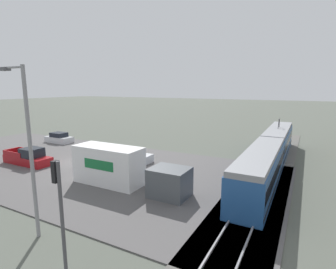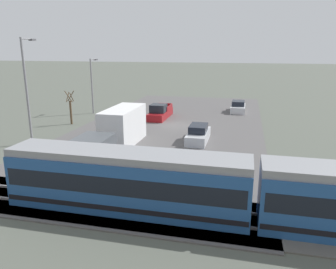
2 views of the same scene
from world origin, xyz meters
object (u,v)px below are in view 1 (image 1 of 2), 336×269
(box_truck, at_px, (122,169))
(sedan_car_0, at_px, (132,156))
(pickup_truck, at_px, (28,158))
(sedan_car_1, at_px, (59,138))
(street_lamp_near_crossing, at_px, (28,143))
(light_rail_tram, at_px, (271,153))
(traffic_light_pole, at_px, (60,203))

(box_truck, relative_size, sedan_car_0, 2.21)
(box_truck, xyz_separation_m, pickup_truck, (-0.37, -12.88, -0.81))
(box_truck, bearing_deg, pickup_truck, -91.63)
(box_truck, distance_m, sedan_car_1, 21.55)
(pickup_truck, bearing_deg, sedan_car_1, -145.36)
(sedan_car_1, bearing_deg, street_lamp_near_crossing, 47.77)
(light_rail_tram, xyz_separation_m, box_truck, (11.28, -10.19, -0.06))
(sedan_car_1, bearing_deg, box_truck, 63.49)
(sedan_car_1, distance_m, street_lamp_near_crossing, 26.80)
(box_truck, bearing_deg, traffic_light_pole, 23.61)
(light_rail_tram, distance_m, sedan_car_0, 14.74)
(light_rail_tram, bearing_deg, box_truck, -42.11)
(sedan_car_0, distance_m, sedan_car_1, 15.87)
(light_rail_tram, height_order, sedan_car_1, light_rail_tram)
(traffic_light_pole, height_order, street_lamp_near_crossing, street_lamp_near_crossing)
(box_truck, xyz_separation_m, sedan_car_0, (-6.47, -3.71, -0.85))
(pickup_truck, distance_m, sedan_car_0, 11.02)
(pickup_truck, bearing_deg, box_truck, 88.37)
(sedan_car_0, relative_size, street_lamp_near_crossing, 0.50)
(sedan_car_0, height_order, sedan_car_1, sedan_car_0)
(sedan_car_0, distance_m, street_lamp_near_crossing, 15.82)
(box_truck, bearing_deg, light_rail_tram, 137.89)
(box_truck, distance_m, pickup_truck, 12.91)
(box_truck, bearing_deg, sedan_car_1, -116.51)
(sedan_car_1, bearing_deg, sedan_car_0, 78.59)
(box_truck, height_order, sedan_car_1, box_truck)
(sedan_car_0, height_order, traffic_light_pole, traffic_light_pole)
(box_truck, relative_size, traffic_light_pole, 1.99)
(sedan_car_0, bearing_deg, sedan_car_1, -101.41)
(pickup_truck, height_order, sedan_car_1, pickup_truck)
(sedan_car_0, relative_size, sedan_car_1, 1.09)
(light_rail_tram, xyz_separation_m, sedan_car_0, (4.81, -13.90, -0.91))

